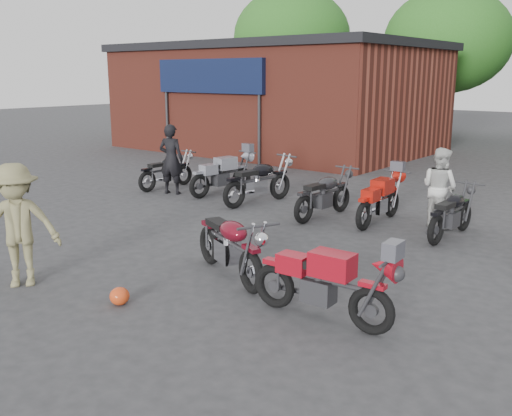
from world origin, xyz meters
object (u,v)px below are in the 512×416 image
Objects in this scene: vintage_motorcycle at (230,241)px; row_bike_4 at (380,197)px; row_bike_0 at (167,169)px; row_bike_5 at (452,211)px; sportbike at (324,279)px; person_light at (439,187)px; person_dark at (171,159)px; row_bike_1 at (222,172)px; row_bike_2 at (259,179)px; row_bike_3 at (325,192)px; helmet at (120,296)px; person_tan at (18,226)px.

vintage_motorcycle is 4.49m from row_bike_4.
row_bike_0 is 0.99× the size of row_bike_5.
person_light is (-0.67, 5.44, 0.26)m from sportbike.
person_dark is 1.00× the size of row_bike_0.
row_bike_2 is (1.44, -0.26, 0.03)m from row_bike_1.
person_light is 0.84× the size of row_bike_3.
sportbike is at bearing 114.42° from person_light.
helmet is 6.52m from row_bike_5.
person_light is 7.38m from row_bike_0.
row_bike_0 is 0.95× the size of row_bike_4.
person_tan is (-2.22, -2.16, 0.33)m from vintage_motorcycle.
person_dark is at bearing 131.54° from helmet.
sportbike is 0.97× the size of row_bike_1.
row_bike_0 is 1.75m from row_bike_1.
vintage_motorcycle is 1.02× the size of row_bike_1.
row_bike_3 is (-2.22, -0.83, -0.25)m from person_light.
person_tan is at bearing -160.60° from sportbike.
sportbike is 6.82m from row_bike_2.
sportbike is 5.44m from row_bike_3.
vintage_motorcycle reaches higher than sportbike.
person_dark is 0.86m from row_bike_0.
row_bike_1 is at bearing 85.37° from row_bike_4.
vintage_motorcycle is at bearing -123.80° from row_bike_0.
row_bike_5 reaches higher than helmet.
sportbike is 9.28m from row_bike_0.
vintage_motorcycle is 1.06× the size of sportbike.
row_bike_2 is (-2.42, 6.09, 0.48)m from helmet.
row_bike_3 is (3.40, -0.44, -0.02)m from row_bike_1.
row_bike_0 is (-7.34, -0.76, -0.29)m from person_light.
row_bike_0 is at bearing 146.64° from sportbike.
row_bike_4 is (0.72, 6.21, 0.43)m from helmet.
person_tan is at bearing 156.81° from row_bike_4.
row_bike_2 is (-4.19, -0.66, -0.21)m from person_light.
helmet is at bearing 170.52° from row_bike_4.
person_light reaches higher than row_bike_4.
vintage_motorcycle is at bearing 164.44° from sportbike.
row_bike_5 is (2.75, 0.18, -0.03)m from row_bike_3.
person_light is 0.78× the size of row_bike_2.
row_bike_0 is (-0.65, 0.42, -0.38)m from person_dark.
row_bike_1 is 1.03× the size of row_bike_3.
person_tan reaches higher than row_bike_2.
person_light is 0.85× the size of row_bike_4.
row_bike_1 is at bearing 89.57° from row_bike_5.
row_bike_1 is (-2.12, 6.78, -0.34)m from person_tan.
row_bike_1 reaches higher than helmet.
sportbike is 5.21m from row_bike_4.
row_bike_3 is (1.29, 6.34, -0.35)m from person_tan.
row_bike_4 is at bearing 87.54° from row_bike_5.
row_bike_0 is 6.29m from row_bike_4.
sportbike is 4.53m from person_tan.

